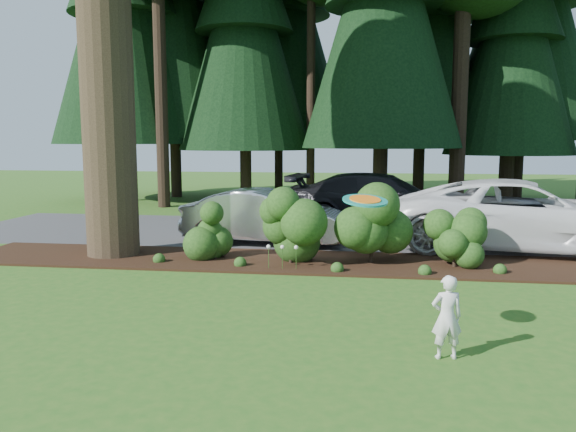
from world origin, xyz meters
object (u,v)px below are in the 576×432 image
object	(u,v)px
car_white_suv	(522,215)
child	(447,317)
car_dark_suv	(382,201)
car_silver_wagon	(265,217)
frisbee	(365,200)

from	to	relation	value
car_white_suv	child	bearing A→B (deg)	167.20
car_white_suv	car_dark_suv	distance (m)	4.71
car_silver_wagon	car_white_suv	distance (m)	6.57
car_dark_suv	child	bearing A→B (deg)	-170.55
car_white_suv	car_silver_wagon	bearing A→B (deg)	97.60
car_silver_wagon	child	size ratio (longest dim) A/B	4.03
car_silver_wagon	frisbee	world-z (taller)	frisbee
car_white_suv	frisbee	distance (m)	8.60
car_dark_suv	car_white_suv	bearing A→B (deg)	-127.47
frisbee	car_white_suv	bearing A→B (deg)	62.72
car_white_suv	child	size ratio (longest dim) A/B	5.88
frisbee	car_silver_wagon	bearing A→B (deg)	109.27
car_silver_wagon	frisbee	xyz separation A→B (m)	(2.66, -7.61, 1.28)
car_white_suv	frisbee	bearing A→B (deg)	160.64
car_silver_wagon	child	distance (m)	8.43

